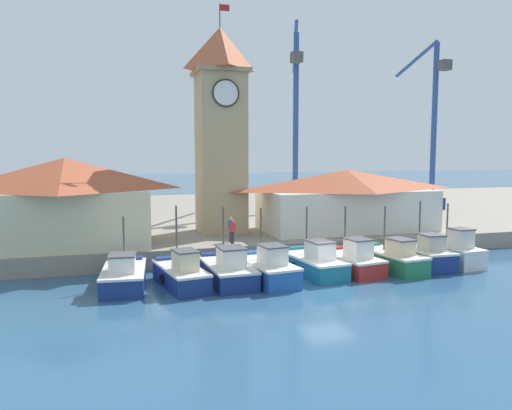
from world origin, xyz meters
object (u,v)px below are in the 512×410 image
(fishing_boat_far_right, at_px, (453,252))
(port_crane_near, at_px, (296,140))
(warehouse_left, at_px, (66,201))
(dock_worker_along_quay, at_px, (231,229))
(fishing_boat_far_left, at_px, (124,275))
(fishing_boat_mid_right, at_px, (351,261))
(dock_worker_near_tower, at_px, (232,232))
(fishing_boat_mid_left, at_px, (266,268))
(fishing_boat_center, at_px, (312,263))
(fishing_boat_left_inner, at_px, (227,270))
(clock_tower, at_px, (221,126))
(fishing_boat_right_outer, at_px, (424,255))
(warehouse_right, at_px, (346,199))
(fishing_boat_right_inner, at_px, (391,258))
(port_crane_far, at_px, (432,145))
(fishing_boat_left_outer, at_px, (181,274))

(fishing_boat_far_right, distance_m, port_crane_near, 23.03)
(warehouse_left, relative_size, port_crane_near, 0.55)
(dock_worker_along_quay, bearing_deg, fishing_boat_far_left, -143.24)
(dock_worker_along_quay, bearing_deg, warehouse_left, 169.92)
(fishing_boat_mid_right, distance_m, warehouse_left, 17.83)
(dock_worker_near_tower, bearing_deg, dock_worker_along_quay, 81.26)
(fishing_boat_mid_left, height_order, fishing_boat_center, fishing_boat_mid_left)
(fishing_boat_left_inner, xyz_separation_m, fishing_boat_mid_left, (2.05, -0.46, 0.04))
(fishing_boat_mid_left, relative_size, fishing_boat_center, 0.95)
(warehouse_left, bearing_deg, fishing_boat_left_inner, -40.88)
(fishing_boat_mid_right, relative_size, clock_tower, 0.29)
(fishing_boat_left_inner, xyz_separation_m, fishing_boat_center, (5.06, 0.30, 0.01))
(fishing_boat_far_right, bearing_deg, clock_tower, 141.80)
(fishing_boat_right_outer, height_order, warehouse_right, warehouse_right)
(fishing_boat_right_inner, height_order, dock_worker_along_quay, fishing_boat_right_inner)
(fishing_boat_far_left, relative_size, dock_worker_near_tower, 3.11)
(fishing_boat_right_inner, relative_size, fishing_boat_far_right, 1.21)
(fishing_boat_center, xyz_separation_m, dock_worker_near_tower, (-3.65, 4.24, 1.30))
(fishing_boat_far_left, height_order, fishing_boat_left_inner, fishing_boat_left_inner)
(fishing_boat_left_inner, distance_m, clock_tower, 13.07)
(fishing_boat_far_left, relative_size, fishing_boat_right_inner, 0.98)
(warehouse_right, bearing_deg, fishing_boat_right_inner, -98.24)
(dock_worker_along_quay, bearing_deg, fishing_boat_mid_left, -85.60)
(warehouse_right, bearing_deg, port_crane_far, 35.10)
(fishing_boat_far_left, bearing_deg, fishing_boat_left_inner, -4.59)
(fishing_boat_right_inner, bearing_deg, warehouse_right, 81.76)
(fishing_boat_left_outer, xyz_separation_m, clock_tower, (4.41, 10.18, 8.19))
(fishing_boat_left_inner, distance_m, fishing_boat_center, 5.07)
(fishing_boat_center, height_order, fishing_boat_right_inner, fishing_boat_center)
(fishing_boat_far_left, xyz_separation_m, fishing_boat_mid_left, (7.39, -0.89, 0.07))
(fishing_boat_mid_left, height_order, fishing_boat_right_outer, fishing_boat_right_outer)
(fishing_boat_left_outer, height_order, fishing_boat_center, fishing_boat_left_outer)
(fishing_boat_left_outer, distance_m, fishing_boat_right_inner, 12.47)
(dock_worker_near_tower, height_order, dock_worker_along_quay, same)
(fishing_boat_left_inner, relative_size, fishing_boat_far_right, 1.26)
(clock_tower, distance_m, warehouse_left, 11.86)
(clock_tower, distance_m, dock_worker_near_tower, 8.80)
(fishing_boat_far_left, relative_size, fishing_boat_mid_left, 0.98)
(fishing_boat_mid_left, distance_m, fishing_boat_mid_right, 5.38)
(fishing_boat_far_right, relative_size, warehouse_left, 0.41)
(fishing_boat_right_outer, distance_m, port_crane_near, 23.04)
(fishing_boat_left_outer, bearing_deg, clock_tower, 66.58)
(fishing_boat_center, height_order, dock_worker_near_tower, fishing_boat_center)
(fishing_boat_far_right, bearing_deg, port_crane_near, 95.68)
(warehouse_left, bearing_deg, port_crane_near, 34.79)
(warehouse_right, xyz_separation_m, dock_worker_along_quay, (-9.58, -2.67, -1.46))
(clock_tower, relative_size, dock_worker_along_quay, 10.02)
(fishing_boat_far_left, height_order, fishing_boat_right_inner, fishing_boat_right_inner)
(fishing_boat_left_outer, relative_size, warehouse_right, 0.39)
(fishing_boat_right_inner, relative_size, dock_worker_near_tower, 3.16)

